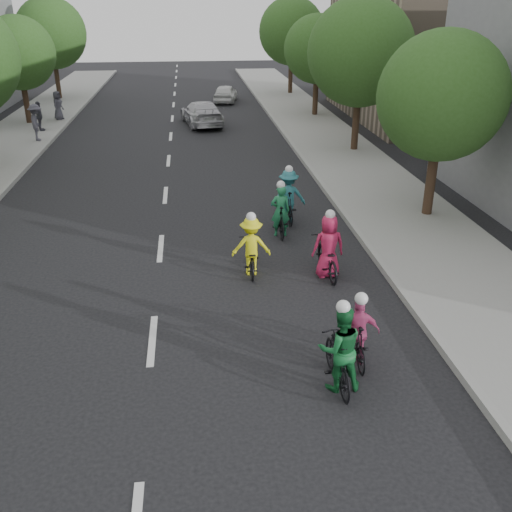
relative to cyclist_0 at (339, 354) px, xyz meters
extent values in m
plane|color=black|center=(-3.58, 2.00, -0.70)|extent=(120.00, 120.00, 0.00)
cube|color=gray|center=(4.42, 12.00, -0.63)|extent=(4.00, 80.00, 0.15)
cube|color=#999993|center=(2.47, 12.00, -0.61)|extent=(0.18, 80.00, 0.18)
cube|color=gray|center=(12.42, 26.00, 3.30)|extent=(10.00, 14.00, 8.00)
cylinder|color=black|center=(-11.78, 26.00, 0.43)|extent=(0.32, 0.32, 2.27)
sphere|color=#2C561C|center=(-11.78, 26.00, 3.27)|extent=(4.00, 4.00, 4.00)
cylinder|color=black|center=(-11.78, 35.00, 0.54)|extent=(0.32, 0.32, 2.48)
sphere|color=#2C561C|center=(-11.78, 35.00, 3.82)|extent=(4.80, 4.80, 4.80)
cylinder|color=black|center=(5.22, 8.60, 0.43)|extent=(0.32, 0.32, 2.27)
sphere|color=#2C561C|center=(5.22, 8.60, 3.27)|extent=(4.00, 4.00, 4.00)
cylinder|color=black|center=(5.22, 17.60, 0.54)|extent=(0.32, 0.32, 2.48)
sphere|color=#2C561C|center=(5.22, 17.60, 3.82)|extent=(4.80, 4.80, 4.80)
cylinder|color=black|center=(5.22, 26.60, 0.43)|extent=(0.32, 0.32, 2.27)
sphere|color=#2C561C|center=(5.22, 26.60, 3.27)|extent=(4.00, 4.00, 4.00)
cylinder|color=black|center=(5.22, 35.60, 0.54)|extent=(0.32, 0.32, 2.48)
sphere|color=#2C561C|center=(5.22, 35.60, 3.82)|extent=(4.80, 4.80, 4.80)
imported|color=black|center=(0.00, 0.05, -0.19)|extent=(0.51, 1.72, 1.03)
imported|color=#176831|center=(0.00, -0.05, 0.15)|extent=(0.84, 0.66, 1.71)
sphere|color=white|center=(0.00, -0.05, 1.03)|extent=(0.26, 0.26, 0.26)
imported|color=black|center=(0.88, 4.73, -0.21)|extent=(0.71, 1.88, 0.98)
imported|color=#C31F4C|center=(0.88, 4.63, 0.15)|extent=(0.85, 0.57, 1.71)
sphere|color=white|center=(0.88, 4.63, 1.03)|extent=(0.26, 0.26, 0.26)
imported|color=black|center=(0.52, 8.84, -0.16)|extent=(0.53, 1.82, 1.09)
imported|color=#28727A|center=(0.52, 8.74, 0.17)|extent=(1.14, 0.66, 1.75)
sphere|color=white|center=(0.52, 8.74, 1.07)|extent=(0.26, 0.26, 0.26)
imported|color=black|center=(0.08, 7.68, -0.20)|extent=(0.49, 1.67, 1.00)
imported|color=#248650|center=(0.08, 7.58, 0.10)|extent=(0.59, 0.39, 1.61)
sphere|color=white|center=(0.08, 7.58, 0.93)|extent=(0.26, 0.26, 0.26)
imported|color=black|center=(-1.10, 5.11, -0.27)|extent=(0.65, 1.67, 0.86)
imported|color=#FAF81B|center=(-1.10, 5.01, 0.09)|extent=(1.05, 0.64, 1.59)
sphere|color=white|center=(-1.10, 5.01, 0.91)|extent=(0.26, 0.26, 0.26)
imported|color=black|center=(0.56, 0.78, -0.24)|extent=(0.50, 1.56, 0.93)
imported|color=#CF4985|center=(0.56, 0.68, 0.02)|extent=(0.87, 0.39, 1.45)
sphere|color=white|center=(0.56, 0.68, 0.77)|extent=(0.26, 0.26, 0.26)
imported|color=#B6B6BB|center=(-1.81, 24.84, -0.02)|extent=(2.66, 4.94, 1.36)
imported|color=silver|center=(0.08, 32.66, -0.09)|extent=(2.08, 3.78, 1.22)
imported|color=#4D4B58|center=(-10.17, 21.20, 0.35)|extent=(0.89, 1.28, 1.81)
imported|color=#44444F|center=(-10.58, 23.58, 0.23)|extent=(0.72, 0.99, 1.56)
imported|color=#464450|center=(-10.21, 26.72, 0.27)|extent=(0.74, 0.92, 1.64)
camera|label=1|loc=(-2.56, -8.64, 6.03)|focal=40.00mm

